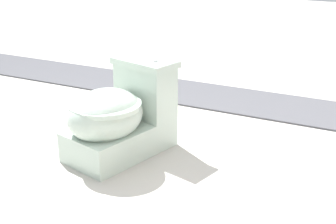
# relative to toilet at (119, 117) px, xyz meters

# --- Properties ---
(ground_plane) EXTENTS (14.00, 14.00, 0.00)m
(ground_plane) POSITION_rel_toilet_xyz_m (0.00, -0.24, -0.22)
(ground_plane) COLOR #B7B2A8
(gravel_strip) EXTENTS (0.56, 8.00, 0.01)m
(gravel_strip) POSITION_rel_toilet_xyz_m (-1.14, 0.26, -0.21)
(gravel_strip) COLOR #4C4C51
(gravel_strip) RESTS_ON ground
(toilet) EXTENTS (0.70, 0.52, 0.52)m
(toilet) POSITION_rel_toilet_xyz_m (0.00, 0.00, 0.00)
(toilet) COLOR #B2C6B7
(toilet) RESTS_ON ground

